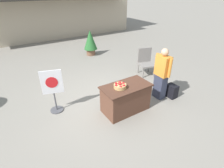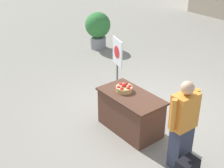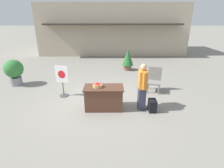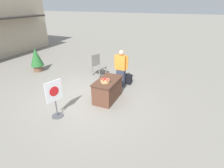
% 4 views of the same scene
% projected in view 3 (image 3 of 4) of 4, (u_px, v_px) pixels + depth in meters
% --- Properties ---
extents(ground_plane, '(120.00, 120.00, 0.00)m').
position_uv_depth(ground_plane, '(99.00, 99.00, 6.77)').
color(ground_plane, gray).
extents(storefront_building, '(11.85, 5.49, 4.00)m').
position_uv_depth(storefront_building, '(113.00, 29.00, 15.44)').
color(storefront_building, '#B7A88E').
rests_on(storefront_building, ground_plane).
extents(display_table, '(1.33, 0.71, 0.79)m').
position_uv_depth(display_table, '(104.00, 98.00, 5.97)').
color(display_table, brown).
rests_on(display_table, ground_plane).
extents(apple_basket, '(0.32, 0.32, 0.16)m').
position_uv_depth(apple_basket, '(98.00, 85.00, 5.81)').
color(apple_basket, tan).
rests_on(apple_basket, display_table).
extents(person_visitor, '(0.27, 0.61, 1.59)m').
position_uv_depth(person_visitor, '(142.00, 87.00, 5.81)').
color(person_visitor, '#33384C').
rests_on(person_visitor, ground_plane).
extents(backpack, '(0.24, 0.34, 0.42)m').
position_uv_depth(backpack, '(152.00, 106.00, 5.83)').
color(backpack, black).
rests_on(backpack, ground_plane).
extents(poster_board, '(0.53, 0.36, 1.24)m').
position_uv_depth(poster_board, '(62.00, 80.00, 6.81)').
color(poster_board, '#4C4C51').
rests_on(poster_board, ground_plane).
extents(patio_chair, '(0.69, 0.69, 1.02)m').
position_uv_depth(patio_chair, '(154.00, 79.00, 7.35)').
color(patio_chair, gray).
rests_on(patio_chair, ground_plane).
extents(potted_plant_near_left, '(0.66, 0.66, 1.24)m').
position_uv_depth(potted_plant_near_left, '(128.00, 59.00, 10.23)').
color(potted_plant_near_left, brown).
rests_on(potted_plant_near_left, ground_plane).
extents(potted_plant_far_right, '(0.83, 0.83, 1.20)m').
position_uv_depth(potted_plant_far_right, '(14.00, 71.00, 7.94)').
color(potted_plant_far_right, gray).
rests_on(potted_plant_far_right, ground_plane).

